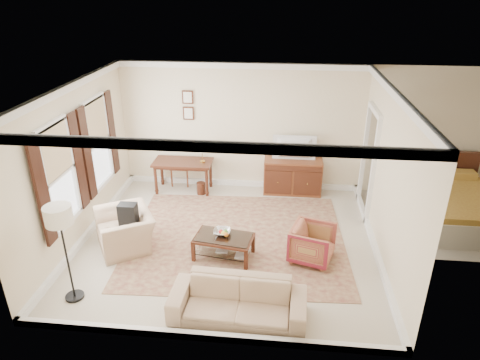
% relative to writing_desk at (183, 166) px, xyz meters
% --- Properties ---
extents(room_shell, '(5.51, 5.01, 2.91)m').
position_rel_writing_desk_xyz_m(room_shell, '(1.30, -2.06, 1.85)').
color(room_shell, beige).
rests_on(room_shell, ground).
extents(annex_bedroom, '(3.00, 2.70, 2.90)m').
position_rel_writing_desk_xyz_m(annex_bedroom, '(5.79, -0.91, -0.28)').
color(annex_bedroom, beige).
rests_on(annex_bedroom, ground).
extents(window_front, '(0.12, 1.56, 1.80)m').
position_rel_writing_desk_xyz_m(window_front, '(-1.40, -2.76, 0.93)').
color(window_front, '#CCB284').
rests_on(window_front, room_shell).
extents(window_rear, '(0.12, 1.56, 1.80)m').
position_rel_writing_desk_xyz_m(window_rear, '(-1.40, -1.16, 0.93)').
color(window_rear, '#CCB284').
rests_on(window_rear, room_shell).
extents(doorway, '(0.10, 1.12, 2.25)m').
position_rel_writing_desk_xyz_m(doorway, '(4.01, -0.56, 0.45)').
color(doorway, white).
rests_on(doorway, room_shell).
extents(rug, '(4.20, 3.65, 0.01)m').
position_rel_writing_desk_xyz_m(rug, '(1.46, -1.95, -0.62)').
color(rug, maroon).
rests_on(rug, room_shell).
extents(writing_desk, '(1.34, 0.67, 0.73)m').
position_rel_writing_desk_xyz_m(writing_desk, '(0.00, 0.00, 0.00)').
color(writing_desk, '#401D12').
rests_on(writing_desk, room_shell).
extents(desk_chair, '(0.50, 0.50, 1.05)m').
position_rel_writing_desk_xyz_m(desk_chair, '(-0.14, 0.35, -0.10)').
color(desk_chair, brown).
rests_on(desk_chair, room_shell).
extents(desk_lamp, '(0.32, 0.32, 0.50)m').
position_rel_writing_desk_xyz_m(desk_lamp, '(0.46, 0.00, 0.36)').
color(desk_lamp, silver).
rests_on(desk_lamp, writing_desk).
extents(framed_prints, '(0.25, 0.04, 0.68)m').
position_rel_writing_desk_xyz_m(framed_prints, '(0.10, 0.41, 1.32)').
color(framed_prints, '#401D12').
rests_on(framed_prints, room_shell).
extents(sideboard, '(1.31, 0.50, 0.80)m').
position_rel_writing_desk_xyz_m(sideboard, '(2.52, 0.15, -0.22)').
color(sideboard, brown).
rests_on(sideboard, room_shell).
extents(tv, '(0.92, 0.53, 0.12)m').
position_rel_writing_desk_xyz_m(tv, '(2.52, 0.13, 0.65)').
color(tv, black).
rests_on(tv, sideboard).
extents(coffee_table, '(1.09, 0.74, 0.43)m').
position_rel_writing_desk_xyz_m(coffee_table, '(1.30, -2.57, -0.30)').
color(coffee_table, '#401D12').
rests_on(coffee_table, room_shell).
extents(fruit_bowl, '(0.42, 0.42, 0.10)m').
position_rel_writing_desk_xyz_m(fruit_bowl, '(1.26, -2.49, -0.14)').
color(fruit_bowl, silver).
rests_on(fruit_bowl, coffee_table).
extents(book_a, '(0.28, 0.05, 0.38)m').
position_rel_writing_desk_xyz_m(book_a, '(1.17, -2.55, -0.45)').
color(book_a, brown).
rests_on(book_a, coffee_table).
extents(book_b, '(0.28, 0.06, 0.38)m').
position_rel_writing_desk_xyz_m(book_b, '(1.53, -2.69, -0.46)').
color(book_b, brown).
rests_on(book_b, coffee_table).
extents(striped_armchair, '(0.83, 0.86, 0.72)m').
position_rel_writing_desk_xyz_m(striped_armchair, '(2.84, -2.48, -0.26)').
color(striped_armchair, maroon).
rests_on(striped_armchair, room_shell).
extents(club_armchair, '(1.14, 1.27, 0.93)m').
position_rel_writing_desk_xyz_m(club_armchair, '(-0.54, -2.41, -0.16)').
color(club_armchair, tan).
rests_on(club_armchair, room_shell).
extents(backpack, '(0.33, 0.38, 0.40)m').
position_rel_writing_desk_xyz_m(backpack, '(-0.46, -2.39, 0.09)').
color(backpack, black).
rests_on(backpack, club_armchair).
extents(sofa, '(1.98, 0.66, 0.77)m').
position_rel_writing_desk_xyz_m(sofa, '(1.71, -4.04, -0.24)').
color(sofa, tan).
rests_on(sofa, room_shell).
extents(floor_lamp, '(0.40, 0.40, 1.61)m').
position_rel_writing_desk_xyz_m(floor_lamp, '(-0.86, -3.88, 0.73)').
color(floor_lamp, black).
rests_on(floor_lamp, room_shell).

